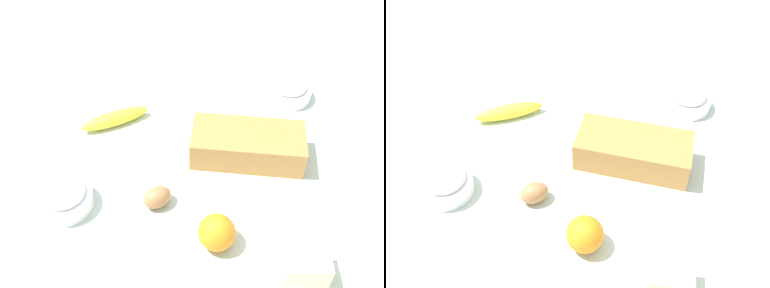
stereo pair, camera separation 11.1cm
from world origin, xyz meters
The scene contains 8 objects.
ground_plane centered at (0.00, 0.00, -0.01)m, with size 2.40×2.40×0.02m, color silver.
loaf_pan centered at (-0.14, -0.02, 0.04)m, with size 0.29×0.15×0.08m.
flour_bowl centered at (-0.23, -0.28, 0.03)m, with size 0.13×0.13×0.06m.
sugar_bowl centered at (0.26, 0.21, 0.03)m, with size 0.13×0.13×0.06m.
banana centered at (0.23, -0.08, 0.02)m, with size 0.19×0.04×0.04m, color yellow.
orange_fruit centered at (-0.10, 0.25, 0.04)m, with size 0.08×0.08×0.08m, color orange.
butter_block centered at (-0.29, 0.29, 0.03)m, with size 0.09×0.06×0.06m, color #F4EDB2.
egg_near_butter centered at (0.05, 0.17, 0.02)m, with size 0.05×0.05×0.07m, color #A97245.
Camera 2 is at (-0.25, 0.74, 0.83)m, focal length 41.37 mm.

